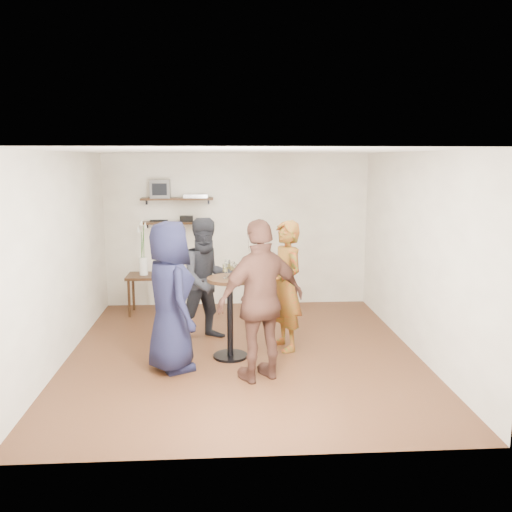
{
  "coord_description": "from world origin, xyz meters",
  "views": [
    {
      "loc": [
        -0.26,
        -6.74,
        2.5
      ],
      "look_at": [
        0.19,
        0.4,
        1.22
      ],
      "focal_mm": 38.0,
      "sensor_mm": 36.0,
      "label": 1
    }
  ],
  "objects_px": {
    "dvd_deck": "(196,196)",
    "radio": "(186,219)",
    "side_table": "(144,281)",
    "drinks_table": "(230,307)",
    "person_dark": "(207,280)",
    "crt_monitor": "(160,189)",
    "person_plaid": "(286,286)",
    "person_brown": "(261,301)",
    "person_navy": "(170,296)"
  },
  "relations": [
    {
      "from": "dvd_deck",
      "to": "radio",
      "type": "xyz_separation_m",
      "value": [
        -0.16,
        0.0,
        -0.38
      ]
    },
    {
      "from": "side_table",
      "to": "drinks_table",
      "type": "distance_m",
      "value": 2.52
    },
    {
      "from": "radio",
      "to": "person_dark",
      "type": "xyz_separation_m",
      "value": [
        0.38,
        -1.76,
        -0.66
      ]
    },
    {
      "from": "dvd_deck",
      "to": "crt_monitor",
      "type": "bearing_deg",
      "value": 180.0
    },
    {
      "from": "side_table",
      "to": "crt_monitor",
      "type": "bearing_deg",
      "value": 55.66
    },
    {
      "from": "dvd_deck",
      "to": "side_table",
      "type": "bearing_deg",
      "value": -155.2
    },
    {
      "from": "radio",
      "to": "person_plaid",
      "type": "xyz_separation_m",
      "value": [
        1.42,
        -2.21,
        -0.66
      ]
    },
    {
      "from": "drinks_table",
      "to": "person_plaid",
      "type": "distance_m",
      "value": 0.82
    },
    {
      "from": "radio",
      "to": "person_plaid",
      "type": "bearing_deg",
      "value": -57.27
    },
    {
      "from": "crt_monitor",
      "to": "person_brown",
      "type": "distance_m",
      "value": 3.69
    },
    {
      "from": "drinks_table",
      "to": "person_brown",
      "type": "bearing_deg",
      "value": -64.25
    },
    {
      "from": "side_table",
      "to": "person_dark",
      "type": "distance_m",
      "value": 1.77
    },
    {
      "from": "dvd_deck",
      "to": "person_brown",
      "type": "bearing_deg",
      "value": -74.9
    },
    {
      "from": "dvd_deck",
      "to": "person_brown",
      "type": "relative_size",
      "value": 0.22
    },
    {
      "from": "crt_monitor",
      "to": "radio",
      "type": "distance_m",
      "value": 0.65
    },
    {
      "from": "person_dark",
      "to": "person_brown",
      "type": "xyz_separation_m",
      "value": [
        0.64,
        -1.45,
        0.07
      ]
    },
    {
      "from": "radio",
      "to": "drinks_table",
      "type": "bearing_deg",
      "value": -74.7
    },
    {
      "from": "side_table",
      "to": "drinks_table",
      "type": "relative_size",
      "value": 0.62
    },
    {
      "from": "person_dark",
      "to": "person_navy",
      "type": "bearing_deg",
      "value": -133.31
    },
    {
      "from": "radio",
      "to": "side_table",
      "type": "height_order",
      "value": "radio"
    },
    {
      "from": "radio",
      "to": "person_brown",
      "type": "xyz_separation_m",
      "value": [
        1.03,
        -3.21,
        -0.59
      ]
    },
    {
      "from": "person_plaid",
      "to": "person_dark",
      "type": "bearing_deg",
      "value": -134.41
    },
    {
      "from": "radio",
      "to": "person_plaid",
      "type": "distance_m",
      "value": 2.71
    },
    {
      "from": "crt_monitor",
      "to": "radio",
      "type": "height_order",
      "value": "crt_monitor"
    },
    {
      "from": "side_table",
      "to": "drinks_table",
      "type": "height_order",
      "value": "drinks_table"
    },
    {
      "from": "drinks_table",
      "to": "person_dark",
      "type": "relative_size",
      "value": 0.61
    },
    {
      "from": "crt_monitor",
      "to": "person_brown",
      "type": "bearing_deg",
      "value": -65.75
    },
    {
      "from": "drinks_table",
      "to": "person_dark",
      "type": "distance_m",
      "value": 0.81
    },
    {
      "from": "radio",
      "to": "person_brown",
      "type": "distance_m",
      "value": 3.42
    },
    {
      "from": "dvd_deck",
      "to": "side_table",
      "type": "xyz_separation_m",
      "value": [
        -0.85,
        -0.39,
        -1.36
      ]
    },
    {
      "from": "crt_monitor",
      "to": "person_dark",
      "type": "distance_m",
      "value": 2.26
    },
    {
      "from": "drinks_table",
      "to": "radio",
      "type": "bearing_deg",
      "value": 105.3
    },
    {
      "from": "person_brown",
      "to": "person_plaid",
      "type": "bearing_deg",
      "value": -137.39
    },
    {
      "from": "side_table",
      "to": "person_navy",
      "type": "relative_size",
      "value": 0.36
    },
    {
      "from": "person_dark",
      "to": "person_plaid",
      "type": "bearing_deg",
      "value": -45.59
    },
    {
      "from": "radio",
      "to": "side_table",
      "type": "distance_m",
      "value": 1.26
    },
    {
      "from": "radio",
      "to": "person_navy",
      "type": "relative_size",
      "value": 0.12
    },
    {
      "from": "person_plaid",
      "to": "person_navy",
      "type": "relative_size",
      "value": 0.96
    },
    {
      "from": "person_plaid",
      "to": "person_dark",
      "type": "relative_size",
      "value": 1.0
    },
    {
      "from": "drinks_table",
      "to": "person_brown",
      "type": "height_order",
      "value": "person_brown"
    },
    {
      "from": "person_navy",
      "to": "person_brown",
      "type": "relative_size",
      "value": 0.97
    },
    {
      "from": "crt_monitor",
      "to": "dvd_deck",
      "type": "relative_size",
      "value": 0.8
    },
    {
      "from": "person_plaid",
      "to": "person_brown",
      "type": "xyz_separation_m",
      "value": [
        -0.4,
        -1.0,
        0.07
      ]
    },
    {
      "from": "crt_monitor",
      "to": "side_table",
      "type": "relative_size",
      "value": 0.49
    },
    {
      "from": "person_plaid",
      "to": "person_navy",
      "type": "height_order",
      "value": "person_navy"
    },
    {
      "from": "radio",
      "to": "drinks_table",
      "type": "distance_m",
      "value": 2.73
    },
    {
      "from": "side_table",
      "to": "person_navy",
      "type": "distance_m",
      "value": 2.56
    },
    {
      "from": "dvd_deck",
      "to": "side_table",
      "type": "relative_size",
      "value": 0.62
    },
    {
      "from": "person_dark",
      "to": "side_table",
      "type": "bearing_deg",
      "value": 105.82
    },
    {
      "from": "side_table",
      "to": "person_brown",
      "type": "bearing_deg",
      "value": -58.71
    }
  ]
}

